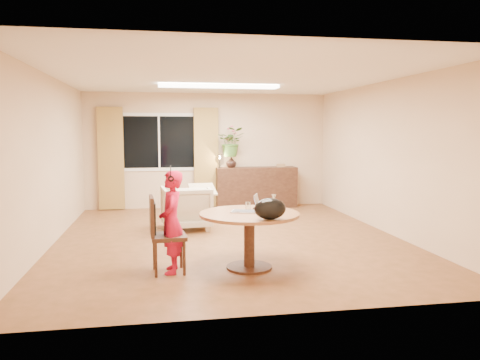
# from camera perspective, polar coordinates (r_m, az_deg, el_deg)

# --- Properties ---
(floor) EXTENTS (6.50, 6.50, 0.00)m
(floor) POSITION_cam_1_polar(r_m,az_deg,el_deg) (7.71, -1.36, -7.10)
(floor) COLOR brown
(floor) RESTS_ON ground
(ceiling) EXTENTS (6.50, 6.50, 0.00)m
(ceiling) POSITION_cam_1_polar(r_m,az_deg,el_deg) (7.56, -1.41, 12.47)
(ceiling) COLOR white
(ceiling) RESTS_ON wall_back
(wall_back) EXTENTS (5.50, 0.00, 5.50)m
(wall_back) POSITION_cam_1_polar(r_m,az_deg,el_deg) (10.75, -3.93, 3.60)
(wall_back) COLOR tan
(wall_back) RESTS_ON floor
(wall_left) EXTENTS (0.00, 6.50, 6.50)m
(wall_left) POSITION_cam_1_polar(r_m,az_deg,el_deg) (7.63, -22.30, 2.18)
(wall_left) COLOR tan
(wall_left) RESTS_ON floor
(wall_right) EXTENTS (0.00, 6.50, 6.50)m
(wall_right) POSITION_cam_1_polar(r_m,az_deg,el_deg) (8.38, 17.57, 2.66)
(wall_right) COLOR tan
(wall_right) RESTS_ON floor
(window) EXTENTS (1.70, 0.03, 1.30)m
(window) POSITION_cam_1_polar(r_m,az_deg,el_deg) (10.67, -9.83, 4.58)
(window) COLOR white
(window) RESTS_ON wall_back
(curtain_left) EXTENTS (0.55, 0.08, 2.25)m
(curtain_left) POSITION_cam_1_polar(r_m,az_deg,el_deg) (10.66, -15.46, 2.54)
(curtain_left) COLOR brown
(curtain_left) RESTS_ON wall_back
(curtain_right) EXTENTS (0.55, 0.08, 2.25)m
(curtain_right) POSITION_cam_1_polar(r_m,az_deg,el_deg) (10.66, -4.14, 2.74)
(curtain_right) COLOR brown
(curtain_right) RESTS_ON wall_back
(ceiling_panel) EXTENTS (2.20, 0.35, 0.05)m
(ceiling_panel) POSITION_cam_1_polar(r_m,az_deg,el_deg) (8.74, -2.58, 11.36)
(ceiling_panel) COLOR white
(ceiling_panel) RESTS_ON ceiling
(dining_table) EXTENTS (1.26, 1.26, 0.72)m
(dining_table) POSITION_cam_1_polar(r_m,az_deg,el_deg) (5.95, 1.14, -5.46)
(dining_table) COLOR brown
(dining_table) RESTS_ON floor
(dining_chair) EXTENTS (0.49, 0.45, 0.96)m
(dining_chair) POSITION_cam_1_polar(r_m,az_deg,el_deg) (5.86, -8.70, -6.56)
(dining_chair) COLOR black
(dining_chair) RESTS_ON floor
(child) EXTENTS (0.48, 0.32, 1.27)m
(child) POSITION_cam_1_polar(r_m,az_deg,el_deg) (5.83, -8.35, -5.09)
(child) COLOR red
(child) RESTS_ON floor
(laptop) EXTENTS (0.42, 0.35, 0.24)m
(laptop) POSITION_cam_1_polar(r_m,az_deg,el_deg) (5.95, 0.59, -2.79)
(laptop) COLOR #B7B7BC
(laptop) RESTS_ON dining_table
(tumbler) EXTENTS (0.08, 0.08, 0.10)m
(tumbler) POSITION_cam_1_polar(r_m,az_deg,el_deg) (6.15, 0.99, -3.16)
(tumbler) COLOR white
(tumbler) RESTS_ON dining_table
(wine_glass) EXTENTS (0.08, 0.08, 0.20)m
(wine_glass) POSITION_cam_1_polar(r_m,az_deg,el_deg) (6.19, 4.13, -2.64)
(wine_glass) COLOR white
(wine_glass) RESTS_ON dining_table
(pot_lid) EXTENTS (0.28, 0.28, 0.04)m
(pot_lid) POSITION_cam_1_polar(r_m,az_deg,el_deg) (6.19, 2.65, -3.39)
(pot_lid) COLOR white
(pot_lid) RESTS_ON dining_table
(handbag) EXTENTS (0.40, 0.26, 0.25)m
(handbag) POSITION_cam_1_polar(r_m,az_deg,el_deg) (5.45, 3.68, -3.53)
(handbag) COLOR black
(handbag) RESTS_ON dining_table
(armchair) EXTENTS (0.90, 0.92, 0.78)m
(armchair) POSITION_cam_1_polar(r_m,az_deg,el_deg) (8.41, -6.60, -3.34)
(armchair) COLOR beige
(armchair) RESTS_ON floor
(throw) EXTENTS (0.49, 0.58, 0.03)m
(throw) POSITION_cam_1_polar(r_m,az_deg,el_deg) (8.33, -4.60, -0.61)
(throw) COLOR beige
(throw) RESTS_ON armchair
(sideboard) EXTENTS (1.84, 0.45, 0.92)m
(sideboard) POSITION_cam_1_polar(r_m,az_deg,el_deg) (10.75, 1.99, -0.88)
(sideboard) COLOR black
(sideboard) RESTS_ON floor
(vase) EXTENTS (0.27, 0.27, 0.25)m
(vase) POSITION_cam_1_polar(r_m,az_deg,el_deg) (10.59, -1.08, 2.19)
(vase) COLOR black
(vase) RESTS_ON sideboard
(bouquet) EXTENTS (0.67, 0.61, 0.66)m
(bouquet) POSITION_cam_1_polar(r_m,az_deg,el_deg) (10.57, -1.06, 4.65)
(bouquet) COLOR #386927
(bouquet) RESTS_ON vase
(book_stack) EXTENTS (0.21, 0.17, 0.08)m
(book_stack) POSITION_cam_1_polar(r_m,az_deg,el_deg) (10.83, 5.01, 1.80)
(book_stack) COLOR #886345
(book_stack) RESTS_ON sideboard
(desk_lamp) EXTENTS (0.15, 0.15, 0.31)m
(desk_lamp) POSITION_cam_1_polar(r_m,az_deg,el_deg) (10.50, -2.49, 2.33)
(desk_lamp) COLOR black
(desk_lamp) RESTS_ON sideboard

